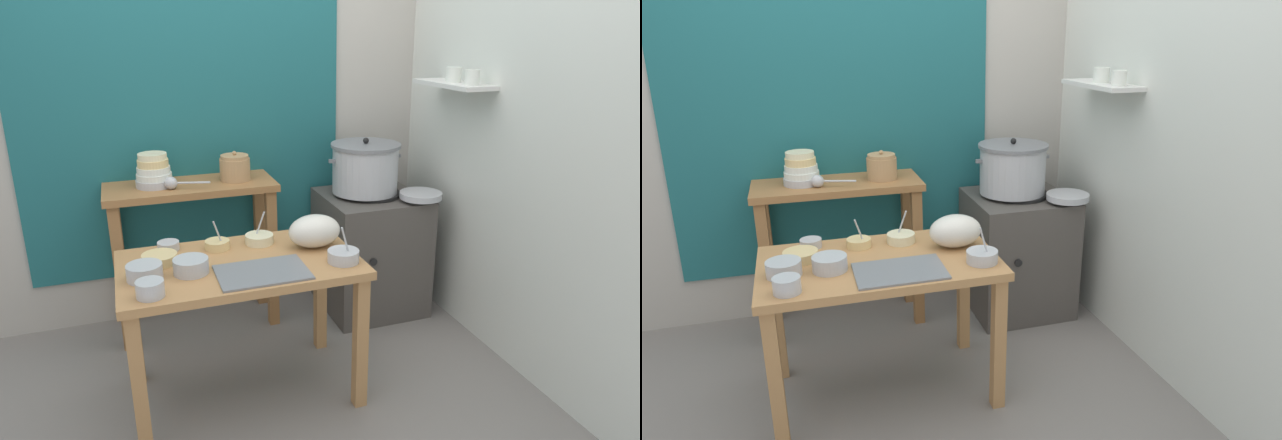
% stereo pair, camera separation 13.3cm
% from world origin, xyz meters
% --- Properties ---
extents(ground_plane, '(9.00, 9.00, 0.00)m').
position_xyz_m(ground_plane, '(0.00, 0.00, 0.00)').
color(ground_plane, gray).
extents(wall_back, '(4.40, 0.12, 2.60)m').
position_xyz_m(wall_back, '(0.08, 1.10, 1.30)').
color(wall_back, '#B2ADA3').
rests_on(wall_back, ground).
extents(wall_right, '(0.30, 3.20, 2.60)m').
position_xyz_m(wall_right, '(1.40, 0.20, 1.30)').
color(wall_right, silver).
rests_on(wall_right, ground).
extents(prep_table, '(1.10, 0.66, 0.72)m').
position_xyz_m(prep_table, '(-0.06, 0.05, 0.61)').
color(prep_table, '#B27F4C').
rests_on(prep_table, ground).
extents(back_shelf_table, '(0.96, 0.40, 0.90)m').
position_xyz_m(back_shelf_table, '(-0.17, 0.83, 0.68)').
color(back_shelf_table, '#9E6B3D').
rests_on(back_shelf_table, ground).
extents(stove_block, '(0.60, 0.61, 0.78)m').
position_xyz_m(stove_block, '(0.91, 0.70, 0.38)').
color(stove_block, '#4C4742').
rests_on(stove_block, ground).
extents(steamer_pot, '(0.47, 0.43, 0.34)m').
position_xyz_m(steamer_pot, '(0.87, 0.72, 0.93)').
color(steamer_pot, '#B7BABF').
rests_on(steamer_pot, stove_block).
extents(clay_pot, '(0.18, 0.18, 0.17)m').
position_xyz_m(clay_pot, '(0.09, 0.83, 0.97)').
color(clay_pot, tan).
rests_on(clay_pot, back_shelf_table).
extents(bowl_stack_enamel, '(0.21, 0.21, 0.19)m').
position_xyz_m(bowl_stack_enamel, '(-0.36, 0.85, 0.98)').
color(bowl_stack_enamel, '#B7BABF').
rests_on(bowl_stack_enamel, back_shelf_table).
extents(ladle, '(0.24, 0.10, 0.07)m').
position_xyz_m(ladle, '(-0.28, 0.75, 0.94)').
color(ladle, '#B7BABF').
rests_on(ladle, back_shelf_table).
extents(serving_tray, '(0.40, 0.28, 0.01)m').
position_xyz_m(serving_tray, '(0.01, -0.12, 0.72)').
color(serving_tray, slate).
rests_on(serving_tray, prep_table).
extents(plastic_bag, '(0.26, 0.19, 0.16)m').
position_xyz_m(plastic_bag, '(0.33, 0.10, 0.80)').
color(plastic_bag, silver).
rests_on(plastic_bag, prep_table).
extents(wide_pan, '(0.25, 0.25, 0.04)m').
position_xyz_m(wide_pan, '(1.14, 0.48, 0.80)').
color(wide_pan, '#B7BABF').
rests_on(wide_pan, stove_block).
extents(prep_bowl_0, '(0.16, 0.16, 0.07)m').
position_xyz_m(prep_bowl_0, '(-0.29, -0.01, 0.76)').
color(prep_bowl_0, '#B7BABF').
rests_on(prep_bowl_0, prep_table).
extents(prep_bowl_1, '(0.11, 0.11, 0.07)m').
position_xyz_m(prep_bowl_1, '(-0.48, -0.19, 0.76)').
color(prep_bowl_1, '#B7BABF').
rests_on(prep_bowl_1, prep_table).
extents(prep_bowl_2, '(0.11, 0.11, 0.04)m').
position_xyz_m(prep_bowl_2, '(-0.36, 0.30, 0.74)').
color(prep_bowl_2, '#B7BABF').
rests_on(prep_bowl_2, prep_table).
extents(prep_bowl_3, '(0.12, 0.12, 0.15)m').
position_xyz_m(prep_bowl_3, '(-0.13, 0.23, 0.74)').
color(prep_bowl_3, '#E5C684').
rests_on(prep_bowl_3, prep_table).
extents(prep_bowl_4, '(0.16, 0.16, 0.04)m').
position_xyz_m(prep_bowl_4, '(-0.41, 0.15, 0.74)').
color(prep_bowl_4, '#E5C684').
rests_on(prep_bowl_4, prep_table).
extents(prep_bowl_5, '(0.15, 0.15, 0.07)m').
position_xyz_m(prep_bowl_5, '(-0.49, -0.01, 0.76)').
color(prep_bowl_5, '#B7BABF').
rests_on(prep_bowl_5, prep_table).
extents(prep_bowl_6, '(0.14, 0.14, 0.16)m').
position_xyz_m(prep_bowl_6, '(0.08, 0.24, 0.75)').
color(prep_bowl_6, beige).
rests_on(prep_bowl_6, prep_table).
extents(prep_bowl_7, '(0.15, 0.15, 0.18)m').
position_xyz_m(prep_bowl_7, '(0.39, -0.12, 0.75)').
color(prep_bowl_7, '#B7BABF').
rests_on(prep_bowl_7, prep_table).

